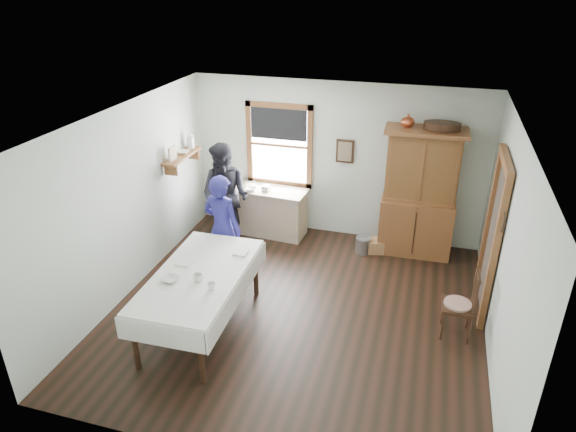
% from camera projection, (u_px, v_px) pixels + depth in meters
% --- Properties ---
extents(room, '(5.01, 5.01, 2.70)m').
position_uv_depth(room, '(298.00, 225.00, 6.58)').
color(room, black).
rests_on(room, ground).
extents(window, '(1.18, 0.07, 1.48)m').
position_uv_depth(window, '(279.00, 141.00, 8.83)').
color(window, white).
rests_on(window, room).
extents(doorway, '(0.09, 1.14, 2.22)m').
position_uv_depth(doorway, '(493.00, 233.00, 6.78)').
color(doorway, '#463B32').
rests_on(doorway, room).
extents(wall_shelf, '(0.24, 1.00, 0.44)m').
position_uv_depth(wall_shelf, '(183.00, 154.00, 8.40)').
color(wall_shelf, brown).
rests_on(wall_shelf, room).
extents(framed_picture, '(0.30, 0.04, 0.40)m').
position_uv_depth(framed_picture, '(345.00, 151.00, 8.58)').
color(framed_picture, '#372213').
rests_on(framed_picture, room).
extents(rug_beater, '(0.01, 0.27, 0.27)m').
position_uv_depth(rug_beater, '(504.00, 212.00, 6.06)').
color(rug_beater, black).
rests_on(rug_beater, room).
extents(work_counter, '(1.51, 0.67, 0.84)m').
position_uv_depth(work_counter, '(265.00, 211.00, 9.12)').
color(work_counter, '#C8B08B').
rests_on(work_counter, room).
extents(china_hutch, '(1.26, 0.63, 2.13)m').
position_uv_depth(china_hutch, '(419.00, 193.00, 8.21)').
color(china_hutch, brown).
rests_on(china_hutch, room).
extents(dining_table, '(1.17, 2.14, 0.85)m').
position_uv_depth(dining_table, '(201.00, 301.00, 6.66)').
color(dining_table, silver).
rests_on(dining_table, room).
extents(spindle_chair, '(0.45, 0.45, 0.96)m').
position_uv_depth(spindle_chair, '(459.00, 303.00, 6.51)').
color(spindle_chair, '#372213').
rests_on(spindle_chair, room).
extents(pail, '(0.28, 0.28, 0.27)m').
position_uv_depth(pail, '(363.00, 245.00, 8.58)').
color(pail, gray).
rests_on(pail, room).
extents(wicker_basket, '(0.43, 0.35, 0.22)m').
position_uv_depth(wicker_basket, '(376.00, 246.00, 8.62)').
color(wicker_basket, '#AE7B4F').
rests_on(wicker_basket, room).
extents(woman_blue, '(0.64, 0.49, 1.57)m').
position_uv_depth(woman_blue, '(223.00, 233.00, 7.59)').
color(woman_blue, navy).
rests_on(woman_blue, room).
extents(figure_dark, '(0.90, 0.75, 1.67)m').
position_uv_depth(figure_dark, '(226.00, 200.00, 8.53)').
color(figure_dark, black).
rests_on(figure_dark, room).
extents(table_cup_a, '(0.15, 0.15, 0.09)m').
position_uv_depth(table_cup_a, '(198.00, 278.00, 6.29)').
color(table_cup_a, silver).
rests_on(table_cup_a, dining_table).
extents(table_cup_b, '(0.11, 0.11, 0.09)m').
position_uv_depth(table_cup_b, '(211.00, 286.00, 6.12)').
color(table_cup_b, silver).
rests_on(table_cup_b, dining_table).
extents(table_bowl, '(0.25, 0.25, 0.06)m').
position_uv_depth(table_bowl, '(170.00, 279.00, 6.30)').
color(table_bowl, silver).
rests_on(table_bowl, dining_table).
extents(counter_book, '(0.24, 0.27, 0.02)m').
position_uv_depth(counter_book, '(245.00, 185.00, 9.09)').
color(counter_book, '#7C6A53').
rests_on(counter_book, work_counter).
extents(counter_bowl, '(0.18, 0.18, 0.06)m').
position_uv_depth(counter_bowl, '(251.00, 189.00, 8.84)').
color(counter_bowl, silver).
rests_on(counter_bowl, work_counter).
extents(shelf_bowl, '(0.22, 0.22, 0.05)m').
position_uv_depth(shelf_bowl, '(183.00, 152.00, 8.40)').
color(shelf_bowl, silver).
rests_on(shelf_bowl, wall_shelf).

